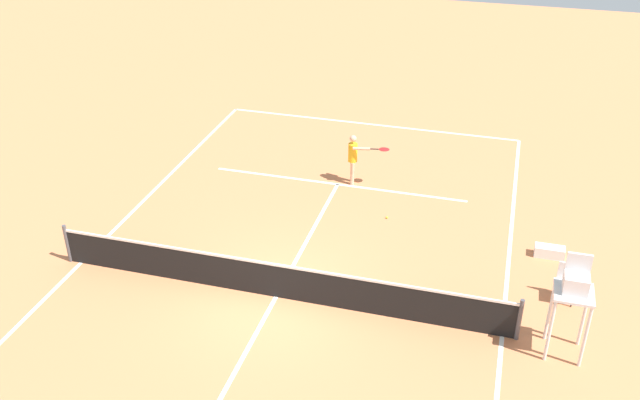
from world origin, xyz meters
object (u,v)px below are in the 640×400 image
Objects in this scene: umpire_chair at (574,291)px; courtside_chair_mid at (566,281)px; player_serving at (354,155)px; equipment_bag at (549,252)px; tennis_ball at (387,217)px.

umpire_chair reaches higher than courtside_chair_mid.
player_serving is 1.69× the size of courtside_chair_mid.
equipment_bag is at bearing 54.68° from player_serving.
tennis_ball is at bearing -28.05° from courtside_chair_mid.
umpire_chair is at bearing 88.03° from courtside_chair_mid.
courtside_chair_mid is at bearing 100.30° from equipment_bag.
player_serving is 0.67× the size of umpire_chair.
courtside_chair_mid is at bearing -91.97° from umpire_chair.
player_serving is 23.65× the size of tennis_ball.
tennis_ball is 0.09× the size of equipment_bag.
courtside_chair_mid is (-4.75, 2.53, 0.50)m from tennis_ball.
courtside_chair_mid is at bearing 43.22° from player_serving.
equipment_bag is (0.26, -3.70, -1.46)m from umpire_chair.
umpire_chair is 3.17× the size of equipment_bag.
courtside_chair_mid is 1.85m from equipment_bag.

